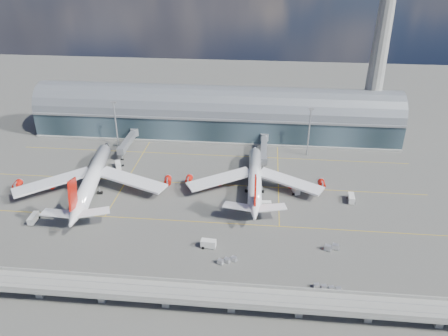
# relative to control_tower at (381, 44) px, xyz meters

# --- Properties ---
(ground) EXTENTS (500.00, 500.00, 0.00)m
(ground) POSITION_rel_control_tower_xyz_m (-85.00, -83.00, -51.64)
(ground) COLOR #474744
(ground) RESTS_ON ground
(taxi_lines) EXTENTS (200.00, 80.12, 0.01)m
(taxi_lines) POSITION_rel_control_tower_xyz_m (-85.00, -60.89, -51.63)
(taxi_lines) COLOR gold
(taxi_lines) RESTS_ON ground
(terminal) EXTENTS (200.00, 30.00, 28.00)m
(terminal) POSITION_rel_control_tower_xyz_m (-85.00, -5.01, -40.30)
(terminal) COLOR #1D2A31
(terminal) RESTS_ON ground
(control_tower) EXTENTS (19.00, 19.00, 103.00)m
(control_tower) POSITION_rel_control_tower_xyz_m (0.00, 0.00, 0.00)
(control_tower) COLOR gray
(control_tower) RESTS_ON ground
(guideway) EXTENTS (220.00, 8.50, 7.20)m
(guideway) POSITION_rel_control_tower_xyz_m (-85.00, -138.00, -46.34)
(guideway) COLOR gray
(guideway) RESTS_ON ground
(floodlight_mast_left) EXTENTS (3.00, 0.70, 25.70)m
(floodlight_mast_left) POSITION_rel_control_tower_xyz_m (-135.00, -28.00, -38.00)
(floodlight_mast_left) COLOR gray
(floodlight_mast_left) RESTS_ON ground
(floodlight_mast_right) EXTENTS (3.00, 0.70, 25.70)m
(floodlight_mast_right) POSITION_rel_control_tower_xyz_m (-35.00, -28.00, -38.00)
(floodlight_mast_right) COLOR gray
(floodlight_mast_right) RESTS_ON ground
(airliner_left) EXTENTS (68.84, 72.43, 22.10)m
(airliner_left) POSITION_rel_control_tower_xyz_m (-131.48, -75.02, -45.32)
(airliner_left) COLOR white
(airliner_left) RESTS_ON ground
(airliner_right) EXTENTS (62.38, 65.19, 20.70)m
(airliner_right) POSITION_rel_control_tower_xyz_m (-60.70, -65.92, -46.27)
(airliner_right) COLOR white
(airliner_right) RESTS_ON ground
(jet_bridge_left) EXTENTS (4.40, 28.00, 7.25)m
(jet_bridge_left) POSITION_rel_control_tower_xyz_m (-128.35, -29.88, -46.46)
(jet_bridge_left) COLOR gray
(jet_bridge_left) RESTS_ON ground
(jet_bridge_right) EXTENTS (4.40, 32.00, 7.25)m
(jet_bridge_right) POSITION_rel_control_tower_xyz_m (-57.26, -31.82, -46.46)
(jet_bridge_right) COLOR gray
(jet_bridge_right) RESTS_ON ground
(service_truck_0) EXTENTS (2.75, 6.96, 2.83)m
(service_truck_0) POSITION_rel_control_tower_xyz_m (-146.76, -99.15, -50.17)
(service_truck_0) COLOR silver
(service_truck_0) RESTS_ON ground
(service_truck_1) EXTENTS (5.61, 3.09, 3.14)m
(service_truck_1) POSITION_rel_control_tower_xyz_m (-75.80, -108.58, -50.05)
(service_truck_1) COLOR silver
(service_truck_1) RESTS_ON ground
(service_truck_2) EXTENTS (7.96, 2.83, 2.84)m
(service_truck_2) POSITION_rel_control_tower_xyz_m (-57.20, -80.13, -50.16)
(service_truck_2) COLOR silver
(service_truck_2) RESTS_ON ground
(service_truck_3) EXTENTS (2.89, 6.35, 3.00)m
(service_truck_3) POSITION_rel_control_tower_xyz_m (-19.40, -71.65, -50.10)
(service_truck_3) COLOR silver
(service_truck_3) RESTS_ON ground
(service_truck_4) EXTENTS (3.66, 5.43, 2.89)m
(service_truck_4) POSITION_rel_control_tower_xyz_m (-42.49, -67.08, -50.18)
(service_truck_4) COLOR silver
(service_truck_4) RESTS_ON ground
(service_truck_5) EXTENTS (4.73, 6.73, 3.04)m
(service_truck_5) POSITION_rel_control_tower_xyz_m (-127.51, -51.79, -50.08)
(service_truck_5) COLOR silver
(service_truck_5) RESTS_ON ground
(cargo_train_0) EXTENTS (7.17, 4.21, 1.60)m
(cargo_train_0) POSITION_rel_control_tower_xyz_m (-68.32, -116.17, -50.80)
(cargo_train_0) COLOR gray
(cargo_train_0) RESTS_ON ground
(cargo_train_1) EXTENTS (9.16, 2.83, 1.51)m
(cargo_train_1) POSITION_rel_control_tower_xyz_m (-35.26, -126.34, -50.85)
(cargo_train_1) COLOR gray
(cargo_train_1) RESTS_ON ground
(cargo_train_2) EXTENTS (5.95, 3.38, 1.93)m
(cargo_train_2) POSITION_rel_control_tower_xyz_m (-31.52, -105.57, -50.63)
(cargo_train_2) COLOR gray
(cargo_train_2) RESTS_ON ground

